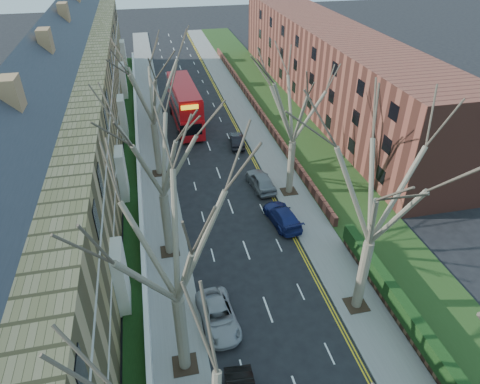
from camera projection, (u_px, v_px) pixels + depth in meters
pavement_left at (151, 129)px, 51.14m from camera, size 3.00×102.00×0.12m
pavement_right at (249, 120)px, 53.35m from camera, size 3.00×102.00×0.12m
terrace_left at (67, 117)px, 40.20m from camera, size 9.70×78.00×13.60m
flats_right at (327, 65)px, 56.07m from camera, size 13.97×54.00×10.00m
wall_hedge_right at (443, 369)px, 22.78m from camera, size 0.70×24.00×1.80m
front_wall_left at (138, 157)px, 43.98m from camera, size 0.30×78.00×1.00m
grass_verge_right at (283, 116)px, 54.13m from camera, size 6.00×102.00×0.06m
tree_left_mid at (170, 234)px, 19.00m from camera, size 10.50×10.50×14.71m
tree_left_far at (157, 143)px, 27.37m from camera, size 10.15×10.15×14.22m
tree_left_dist at (149, 79)px, 37.02m from camera, size 10.50×10.50×14.71m
tree_right_mid at (382, 182)px, 22.74m from camera, size 10.50×10.50×14.71m
tree_right_far at (296, 96)px, 34.38m from camera, size 10.15×10.15×14.22m
double_decker_bus at (185, 106)px, 51.03m from camera, size 3.30×11.82×4.87m
car_left_far at (218, 316)px, 26.42m from camera, size 2.45×4.76×1.29m
car_right_near at (282, 216)px, 35.18m from camera, size 2.52×4.97×1.38m
car_right_mid at (261, 180)px, 39.72m from camera, size 2.23×4.68×1.54m
car_right_far at (237, 140)px, 47.11m from camera, size 1.81×4.10×1.31m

